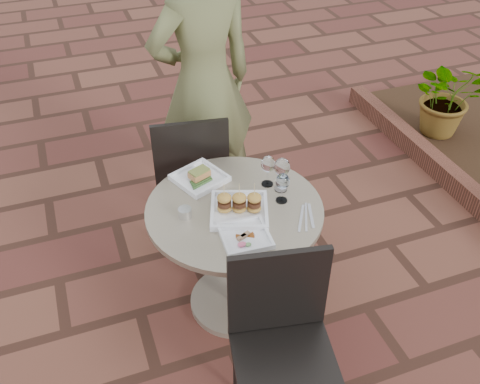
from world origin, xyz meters
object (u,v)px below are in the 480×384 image
object	(u,v)px
diner	(203,84)
plate_sliders	(239,207)
plate_tuna	(245,236)
plate_salmon	(200,177)
chair_near	(282,333)
cafe_table	(235,243)
chair_far	(191,167)

from	to	relation	value
diner	plate_sliders	size ratio (longest dim) A/B	5.23
diner	plate_tuna	bearing A→B (deg)	74.33
plate_salmon	plate_sliders	xyz separation A→B (m)	(0.11, -0.33, 0.02)
chair_near	plate_salmon	distance (m)	0.96
chair_near	plate_sliders	xyz separation A→B (m)	(0.03, 0.61, 0.22)
cafe_table	chair_near	size ratio (longest dim) A/B	0.97
plate_salmon	diner	bearing A→B (deg)	70.61
chair_near	plate_salmon	xyz separation A→B (m)	(-0.08, 0.94, 0.20)
cafe_table	plate_tuna	world-z (taller)	plate_tuna
diner	chair_far	bearing A→B (deg)	48.98
chair_far	plate_sliders	distance (m)	0.74
chair_far	plate_salmon	bearing A→B (deg)	92.27
diner	plate_salmon	world-z (taller)	diner
cafe_table	chair_far	bearing A→B (deg)	94.52
plate_salmon	plate_sliders	size ratio (longest dim) A/B	0.88
plate_sliders	plate_tuna	xyz separation A→B (m)	(-0.04, -0.18, -0.03)
plate_salmon	plate_tuna	xyz separation A→B (m)	(0.07, -0.51, -0.01)
plate_sliders	plate_tuna	distance (m)	0.19
cafe_table	plate_sliders	distance (m)	0.29
chair_near	diner	xyz separation A→B (m)	(0.15, 1.60, 0.39)
diner	plate_tuna	distance (m)	1.19
plate_salmon	chair_near	bearing A→B (deg)	-85.24
diner	plate_salmon	size ratio (longest dim) A/B	5.93
cafe_table	diner	bearing A→B (deg)	81.91
chair_near	plate_sliders	distance (m)	0.65
chair_far	diner	xyz separation A→B (m)	(0.18, 0.28, 0.39)
chair_far	plate_salmon	size ratio (longest dim) A/B	2.93
chair_far	cafe_table	bearing A→B (deg)	103.90
chair_near	diner	world-z (taller)	diner
chair_far	plate_salmon	xyz separation A→B (m)	(-0.05, -0.38, 0.20)
cafe_table	chair_far	distance (m)	0.66
plate_tuna	chair_far	bearing A→B (deg)	91.49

